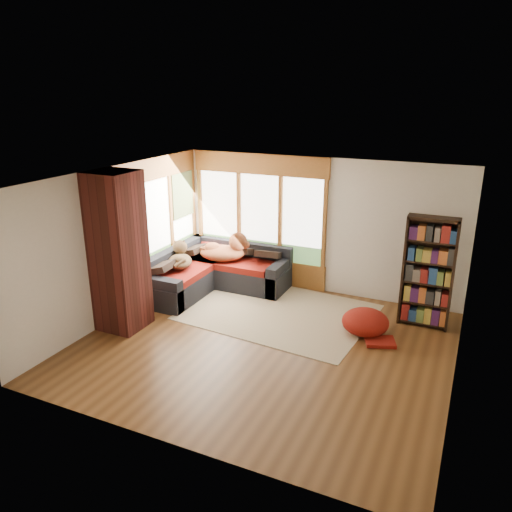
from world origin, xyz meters
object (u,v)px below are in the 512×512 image
Objects in this scene: bookshelf at (428,273)px; dog_tan at (226,249)px; pouf at (365,321)px; area_rug at (279,312)px; sectional_sofa at (208,273)px; brick_chimney at (119,252)px; dog_brindle at (180,257)px.

dog_tan is at bearing 177.91° from bookshelf.
area_rug is at bearing 174.37° from pouf.
brick_chimney is at bearing -98.46° from sectional_sofa.
dog_brindle is at bearing 176.94° from pouf.
dog_brindle is (0.10, 1.59, -0.56)m from brick_chimney.
sectional_sofa is at bearing 77.71° from brick_chimney.
brick_chimney is 4.13m from pouf.
bookshelf is at bearing 24.93° from brick_chimney.
pouf is (3.28, -0.65, -0.09)m from sectional_sofa.
bookshelf reaches higher than pouf.
sectional_sofa is 2.67× the size of dog_brindle.
brick_chimney is 0.83× the size of area_rug.
dog_tan reaches higher than sectional_sofa.
brick_chimney is 2.32m from sectional_sofa.
dog_tan is 1.25× the size of dog_brindle.
area_rug is at bearing -42.23° from dog_tan.
sectional_sofa reaches higher than pouf.
dog_tan is at bearing 164.08° from pouf.
sectional_sofa is 0.72m from dog_brindle.
dog_brindle is (-3.63, 0.19, 0.52)m from pouf.
area_rug is 3.78× the size of dog_brindle.
pouf is (1.57, -0.16, 0.21)m from area_rug.
sectional_sofa is 0.61m from dog_tan.
brick_chimney reaches higher than sectional_sofa.
brick_chimney is at bearing 146.06° from dog_brindle.
dog_brindle is (-2.06, 0.04, 0.73)m from area_rug.
bookshelf is (4.54, 2.11, -0.36)m from brick_chimney.
dog_tan reaches higher than pouf.
dog_brindle reaches higher than sectional_sofa.
area_rug is 2.62m from bookshelf.
brick_chimney is 3.15× the size of dog_brindle.
pouf is 0.73× the size of dog_tan.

